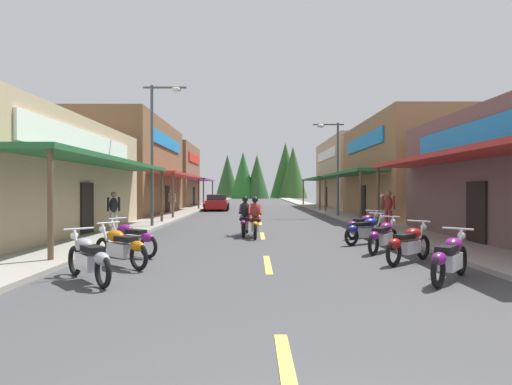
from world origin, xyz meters
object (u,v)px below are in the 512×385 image
object	(u,v)px
streetlamp_left	(158,137)
motorcycle_parked_right_3	(366,230)
motorcycle_parked_right_0	(450,257)
motorcycle_parked_right_1	(409,243)
motorcycle_parked_right_4	(364,225)
rider_cruising_trailing	(245,219)
pedestrian_strolling	(114,209)
pedestrian_waiting	(389,207)
motorcycle_parked_left_2	(130,238)
pedestrian_browsing	(382,208)
motorcycle_parked_right_2	(383,236)
parked_car_curbside	(217,203)
motorcycle_parked_left_1	(121,246)
rider_cruising_lead	(255,220)
motorcycle_parked_left_0	(88,257)
pedestrian_by_shop	(172,201)
streetlamp_right	(333,156)

from	to	relation	value
streetlamp_left	motorcycle_parked_right_3	bearing A→B (deg)	-33.86
motorcycle_parked_right_0	motorcycle_parked_right_1	bearing A→B (deg)	43.03
motorcycle_parked_right_4	rider_cruising_trailing	distance (m)	4.60
motorcycle_parked_right_1	pedestrian_strolling	xyz separation A→B (m)	(-9.73, 6.76, 0.53)
streetlamp_left	pedestrian_strolling	distance (m)	4.23
pedestrian_waiting	pedestrian_strolling	bearing A→B (deg)	-50.83
motorcycle_parked_right_3	motorcycle_parked_left_2	distance (m)	7.55
motorcycle_parked_right_1	pedestrian_browsing	distance (m)	10.36
motorcycle_parked_right_2	parked_car_curbside	size ratio (longest dim) A/B	0.40
motorcycle_parked_left_1	rider_cruising_trailing	size ratio (longest dim) A/B	0.81
pedestrian_waiting	streetlamp_left	bearing A→B (deg)	-62.19
parked_car_curbside	motorcycle_parked_right_1	bearing A→B (deg)	-166.19
motorcycle_parked_left_2	rider_cruising_lead	world-z (taller)	rider_cruising_lead
motorcycle_parked_left_0	rider_cruising_trailing	bearing A→B (deg)	-62.72
motorcycle_parked_right_4	motorcycle_parked_left_0	distance (m)	10.30
motorcycle_parked_right_0	motorcycle_parked_left_1	world-z (taller)	same
motorcycle_parked_right_0	parked_car_curbside	xyz separation A→B (m)	(-7.14, 26.96, 0.20)
motorcycle_parked_right_0	motorcycle_parked_left_1	size ratio (longest dim) A/B	0.96
motorcycle_parked_right_0	pedestrian_by_shop	distance (m)	22.33
motorcycle_parked_right_0	motorcycle_parked_left_2	size ratio (longest dim) A/B	0.90
motorcycle_parked_left_2	pedestrian_waiting	bearing A→B (deg)	-110.57
motorcycle_parked_left_1	pedestrian_by_shop	size ratio (longest dim) A/B	0.95
motorcycle_parked_right_1	motorcycle_parked_right_2	world-z (taller)	same
motorcycle_parked_right_2	parked_car_curbside	bearing A→B (deg)	55.46
motorcycle_parked_right_3	pedestrian_browsing	size ratio (longest dim) A/B	1.12
streetlamp_right	motorcycle_parked_right_3	world-z (taller)	streetlamp_right
motorcycle_parked_right_0	pedestrian_strolling	xyz separation A→B (m)	(-9.76, 8.79, 0.53)
motorcycle_parked_right_3	motorcycle_parked_left_1	bearing A→B (deg)	174.14
motorcycle_parked_right_2	rider_cruising_trailing	distance (m)	5.96
streetlamp_left	motorcycle_parked_left_1	distance (m)	10.31
motorcycle_parked_left_2	rider_cruising_lead	xyz separation A→B (m)	(3.45, 4.23, 0.17)
rider_cruising_trailing	pedestrian_browsing	size ratio (longest dim) A/B	1.33
motorcycle_parked_right_4	rider_cruising_trailing	bearing A→B (deg)	129.46
motorcycle_parked_left_0	motorcycle_parked_left_2	bearing A→B (deg)	-40.16
motorcycle_parked_right_0	motorcycle_parked_left_2	world-z (taller)	same
motorcycle_parked_right_1	pedestrian_by_shop	distance (m)	20.50
motorcycle_parked_left_1	pedestrian_by_shop	xyz separation A→B (m)	(-2.59, 18.55, 0.57)
pedestrian_waiting	pedestrian_browsing	bearing A→B (deg)	-157.13
motorcycle_parked_right_2	pedestrian_by_shop	bearing A→B (deg)	68.81
motorcycle_parked_right_1	motorcycle_parked_right_4	bearing A→B (deg)	45.12
streetlamp_right	motorcycle_parked_left_0	xyz separation A→B (m)	(-8.49, -18.24, -3.54)
parked_car_curbside	motorcycle_parked_right_3	bearing A→B (deg)	-164.06
motorcycle_parked_left_0	motorcycle_parked_left_1	world-z (taller)	same
pedestrian_by_shop	pedestrian_strolling	distance (m)	11.34
streetlamp_left	rider_cruising_trailing	size ratio (longest dim) A/B	3.16
streetlamp_left	motorcycle_parked_left_2	distance (m)	8.87
motorcycle_parked_right_0	motorcycle_parked_right_2	size ratio (longest dim) A/B	0.96
motorcycle_parked_right_0	motorcycle_parked_right_1	world-z (taller)	same
motorcycle_parked_right_0	motorcycle_parked_right_4	distance (m)	7.13
streetlamp_left	motorcycle_parked_right_2	size ratio (longest dim) A/B	3.91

